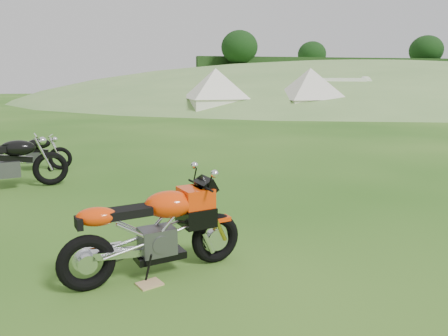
{
  "coord_description": "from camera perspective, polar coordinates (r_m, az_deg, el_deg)",
  "views": [
    {
      "loc": [
        -0.89,
        -5.6,
        2.06
      ],
      "look_at": [
        0.39,
        0.4,
        0.8
      ],
      "focal_mm": 35.0,
      "sensor_mm": 36.0,
      "label": 1
    }
  ],
  "objects": [
    {
      "name": "vintage_moto_a",
      "position": [
        9.09,
        -26.43,
        0.79
      ],
      "size": [
        2.12,
        0.99,
        1.09
      ],
      "primitive_type": null,
      "rotation": [
        0.0,
        0.0,
        0.26
      ],
      "color": "black",
      "rests_on": "ground"
    },
    {
      "name": "plywood_board",
      "position": [
        4.65,
        -9.7,
        -14.71
      ],
      "size": [
        0.3,
        0.27,
        0.02
      ],
      "primitive_type": "cube",
      "rotation": [
        0.0,
        0.0,
        0.42
      ],
      "color": "tan",
      "rests_on": "ground"
    },
    {
      "name": "hillside",
      "position": [
        51.99,
        16.76,
        8.87
      ],
      "size": [
        80.0,
        64.0,
        8.0
      ],
      "primitive_type": "ellipsoid",
      "color": "#608B46",
      "rests_on": "ground"
    },
    {
      "name": "vintage_moto_b",
      "position": [
        10.75,
        -23.74,
        1.91
      ],
      "size": [
        1.64,
        0.39,
        0.86
      ],
      "primitive_type": null,
      "rotation": [
        0.0,
        0.0,
        -0.01
      ],
      "color": "black",
      "rests_on": "ground"
    },
    {
      "name": "ground",
      "position": [
        6.03,
        -2.87,
        -8.36
      ],
      "size": [
        120.0,
        120.0,
        0.0
      ],
      "primitive_type": "plane",
      "color": "#1B4D10",
      "rests_on": "ground"
    },
    {
      "name": "sport_motorcycle",
      "position": [
        4.65,
        -9.04,
        -7.22
      ],
      "size": [
        1.96,
        1.0,
        1.14
      ],
      "primitive_type": null,
      "rotation": [
        0.0,
        0.0,
        0.29
      ],
      "color": "#E83A08",
      "rests_on": "ground"
    },
    {
      "name": "tent_right",
      "position": [
        25.69,
        11.13,
        9.75
      ],
      "size": [
        3.1,
        3.1,
        2.64
      ],
      "primitive_type": null,
      "rotation": [
        0.0,
        0.0,
        0.02
      ],
      "color": "silver",
      "rests_on": "ground"
    },
    {
      "name": "caravan",
      "position": [
        29.08,
        14.14,
        9.32
      ],
      "size": [
        4.99,
        3.49,
        2.14
      ],
      "primitive_type": null,
      "rotation": [
        0.0,
        0.0,
        -0.35
      ],
      "color": "white",
      "rests_on": "ground"
    },
    {
      "name": "tent_mid",
      "position": [
        25.73,
        -1.09,
        9.97
      ],
      "size": [
        3.27,
        3.27,
        2.64
      ],
      "primitive_type": null,
      "rotation": [
        0.0,
        0.0,
        0.08
      ],
      "color": "white",
      "rests_on": "ground"
    },
    {
      "name": "hedgerow",
      "position": [
        51.99,
        16.76,
        8.87
      ],
      "size": [
        36.0,
        1.2,
        8.6
      ],
      "primitive_type": null,
      "color": "black",
      "rests_on": "ground"
    }
  ]
}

